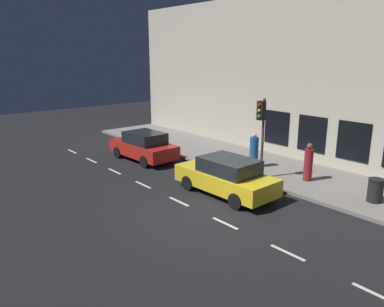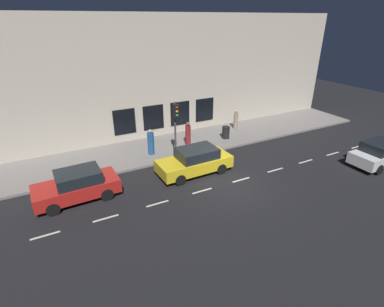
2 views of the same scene
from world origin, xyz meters
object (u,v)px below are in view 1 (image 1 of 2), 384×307
object	(u,v)px
traffic_light	(262,122)
pedestrian_1	(254,152)
parked_car_0	(226,176)
parked_car_2	(144,146)
trash_bin	(375,190)
pedestrian_2	(308,163)

from	to	relation	value
traffic_light	pedestrian_1	world-z (taller)	traffic_light
traffic_light	parked_car_0	world-z (taller)	traffic_light
parked_car_2	trash_bin	world-z (taller)	parked_car_2
pedestrian_2	pedestrian_1	bearing A→B (deg)	-174.71
traffic_light	trash_bin	size ratio (longest dim) A/B	3.97
pedestrian_2	trash_bin	distance (m)	3.15
pedestrian_2	traffic_light	bearing A→B (deg)	-137.72
traffic_light	pedestrian_1	size ratio (longest dim) A/B	2.09
parked_car_2	traffic_light	bearing A→B (deg)	-75.22
pedestrian_1	traffic_light	bearing A→B (deg)	90.79
parked_car_0	pedestrian_1	xyz separation A→B (m)	(3.48, 1.50, 0.16)
traffic_light	pedestrian_2	bearing A→B (deg)	-47.37
pedestrian_2	parked_car_2	bearing A→B (deg)	-157.10
pedestrian_1	trash_bin	distance (m)	6.07
parked_car_2	pedestrian_2	size ratio (longest dim) A/B	2.45
pedestrian_1	trash_bin	xyz separation A→B (m)	(0.07, -6.06, -0.33)
pedestrian_2	trash_bin	size ratio (longest dim) A/B	1.86
parked_car_0	pedestrian_1	distance (m)	3.79
traffic_light	parked_car_2	bearing A→B (deg)	107.23
parked_car_0	trash_bin	xyz separation A→B (m)	(3.55, -4.57, -0.18)
traffic_light	parked_car_2	world-z (taller)	traffic_light
traffic_light	parked_car_2	size ratio (longest dim) A/B	0.87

